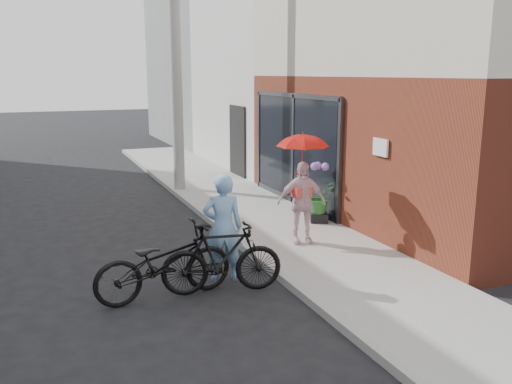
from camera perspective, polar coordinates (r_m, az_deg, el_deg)
ground at (r=8.47m, az=-4.77°, el=-8.89°), size 80.00×80.00×0.00m
sidewalk at (r=10.95m, az=2.48°, el=-3.55°), size 2.20×24.00×0.12m
curb at (r=10.52m, az=-3.26°, el=-4.22°), size 0.12×24.00×0.12m
brick_building at (r=13.50m, az=22.95°, el=11.15°), size 8.09×8.00×6.00m
plaster_building at (r=19.10m, az=7.69°, el=13.61°), size 8.00×6.00×7.00m
east_building_far at (r=25.40m, az=-0.48°, el=13.40°), size 8.00×8.00×7.00m
utility_pole at (r=13.97m, az=-8.44°, el=14.06°), size 0.28×0.28×7.00m
officer at (r=8.10m, az=-3.51°, el=-3.76°), size 0.68×0.53×1.64m
bike_left at (r=7.62m, az=-9.67°, el=-7.37°), size 2.00×0.85×1.03m
bike_right at (r=7.71m, az=-3.61°, el=-6.96°), size 1.78×0.80×1.03m
kimono_woman at (r=9.52m, az=4.81°, el=-1.12°), size 0.92×0.58×1.46m
parasol at (r=9.32m, az=4.93°, el=5.52°), size 0.86×0.86×0.76m
planter at (r=11.05m, az=6.64°, el=-2.65°), size 0.46×0.46×0.18m
potted_plant at (r=10.95m, az=6.70°, el=-0.48°), size 0.61×0.53×0.68m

